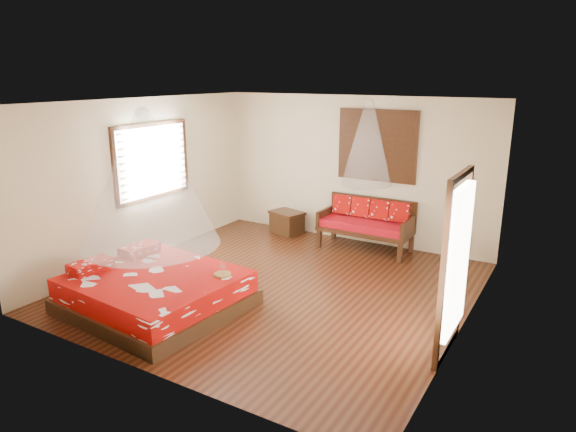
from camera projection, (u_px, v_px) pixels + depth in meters
The scene contains 10 objects.
room at pixel (278, 199), 7.58m from camera, with size 5.54×5.54×2.84m.
bed at pixel (155, 291), 7.17m from camera, with size 2.39×2.19×0.65m.
daybed at pixel (367, 222), 9.55m from camera, with size 1.70×0.76×0.94m.
storage_chest at pixel (287, 222), 10.56m from camera, with size 0.76×0.64×0.46m.
shutter_panel at pixel (377, 146), 9.46m from camera, with size 1.52×0.06×1.32m.
window_left at pixel (153, 161), 8.99m from camera, with size 0.10×1.74×1.34m.
glazed_door at pixel (453, 266), 5.83m from camera, with size 0.08×1.02×2.16m.
wine_tray at pixel (222, 272), 7.06m from camera, with size 0.24×0.24×0.19m.
mosquito_net_main at pixel (147, 179), 6.73m from camera, with size 1.85×1.85×1.80m, color white.
mosquito_net_daybed at pixel (368, 143), 9.04m from camera, with size 0.90×0.90×1.50m, color white.
Camera 1 is at (3.89, -6.26, 3.19)m, focal length 32.00 mm.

